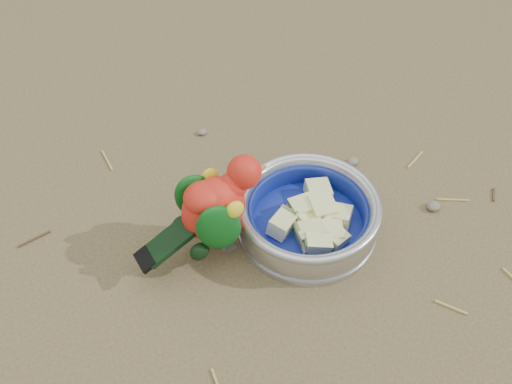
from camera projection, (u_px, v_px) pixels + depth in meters
ground at (228, 247)px, 0.82m from camera, size 60.00×60.00×0.00m
food_bowl at (307, 226)px, 0.84m from camera, size 0.20×0.20×0.02m
bowl_wall at (308, 213)px, 0.81m from camera, size 0.20×0.20×0.04m
fruit_wedges at (308, 216)px, 0.82m from camera, size 0.12×0.12×0.03m
lory_parrot at (216, 213)px, 0.77m from camera, size 0.18×0.09×0.15m
ground_debris at (208, 207)px, 0.87m from camera, size 0.90×0.80×0.01m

